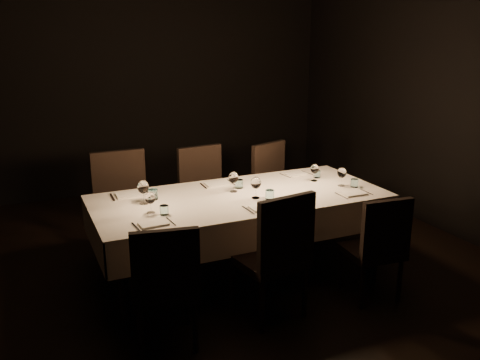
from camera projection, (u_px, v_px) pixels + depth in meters
name	position (u px, v px, depth m)	size (l,w,h in m)	color
room	(240.00, 110.00, 4.18)	(5.01, 6.01, 3.01)	black
dining_table	(240.00, 204.00, 4.41)	(2.52, 1.12, 0.76)	black
chair_near_left	(165.00, 282.00, 3.40)	(0.51, 0.51, 0.92)	black
place_setting_near_left	(154.00, 208.00, 3.86)	(0.31, 0.40, 0.17)	white
chair_near_center	(275.00, 251.00, 3.77)	(0.56, 0.56, 1.01)	black
place_setting_near_center	(261.00, 193.00, 4.22)	(0.34, 0.41, 0.19)	white
chair_near_right	(377.00, 243.00, 4.05)	(0.46, 0.46, 0.89)	black
place_setting_near_right	(348.00, 181.00, 4.56)	(0.31, 0.40, 0.17)	white
chair_far_left	(123.00, 203.00, 4.77)	(0.51, 0.51, 1.05)	black
place_setting_far_left	(141.00, 191.00, 4.24)	(0.36, 0.42, 0.20)	white
chair_far_center	(205.00, 192.00, 5.20)	(0.53, 0.53, 1.00)	black
place_setting_far_center	(230.00, 181.00, 4.56)	(0.33, 0.40, 0.18)	white
chair_far_right	(276.00, 185.00, 5.46)	(0.60, 0.60, 0.98)	black
place_setting_far_right	(309.00, 172.00, 4.89)	(0.31, 0.39, 0.16)	white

